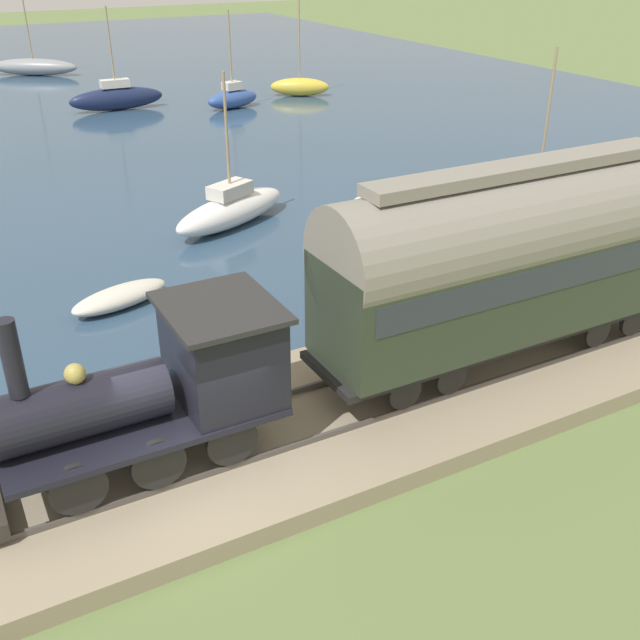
{
  "coord_description": "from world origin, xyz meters",
  "views": [
    {
      "loc": [
        -10.19,
        3.26,
        9.16
      ],
      "look_at": [
        3.48,
        -4.16,
        1.08
      ],
      "focal_mm": 42.0,
      "sensor_mm": 36.0,
      "label": 1
    }
  ],
  "objects": [
    {
      "name": "sailboat_yellow",
      "position": [
        32.83,
        -18.62,
        0.6
      ],
      "size": [
        2.85,
        3.77,
        7.2
      ],
      "rotation": [
        0.0,
        0.0,
        -0.52
      ],
      "color": "gold",
      "rests_on": "harbor_water"
    },
    {
      "name": "rowboat_mid_harbor",
      "position": [
        12.0,
        -11.56,
        0.26
      ],
      "size": [
        2.43,
        2.5,
        0.5
      ],
      "rotation": [
        0.0,
        0.0,
        -0.75
      ],
      "color": "beige",
      "rests_on": "harbor_water"
    },
    {
      "name": "sailboat_white",
      "position": [
        13.13,
        -5.86,
        0.61
      ],
      "size": [
        3.46,
        5.24,
        5.21
      ],
      "rotation": [
        0.0,
        0.0,
        0.45
      ],
      "color": "white",
      "rests_on": "harbor_water"
    },
    {
      "name": "ground_plane",
      "position": [
        0.0,
        0.0,
        0.0
      ],
      "size": [
        200.0,
        200.0,
        0.0
      ],
      "primitive_type": "plane",
      "color": "#607542"
    },
    {
      "name": "rowboat_far_out",
      "position": [
        8.31,
        -7.26,
        0.18
      ],
      "size": [
        2.14,
        2.02,
        0.35
      ],
      "rotation": [
        0.0,
        0.0,
        0.89
      ],
      "color": "#B7B2A3",
      "rests_on": "harbor_water"
    },
    {
      "name": "sailboat_blue",
      "position": [
        31.38,
        -13.49,
        0.61
      ],
      "size": [
        1.91,
        3.54,
        5.36
      ],
      "rotation": [
        0.0,
        0.0,
        0.22
      ],
      "color": "#335199",
      "rests_on": "harbor_water"
    },
    {
      "name": "rowboat_off_pier",
      "position": [
        8.65,
        -0.72,
        0.28
      ],
      "size": [
        1.8,
        3.05,
        0.55
      ],
      "rotation": [
        0.0,
        0.0,
        0.29
      ],
      "color": "beige",
      "rests_on": "harbor_water"
    },
    {
      "name": "sailboat_navy",
      "position": [
        34.11,
        -7.44,
        0.71
      ],
      "size": [
        1.08,
        5.4,
        5.59
      ],
      "rotation": [
        0.0,
        0.0,
        -0.01
      ],
      "color": "#192347",
      "rests_on": "harbor_water"
    },
    {
      "name": "passenger_coach",
      "position": [
        1.04,
        -7.6,
        2.95
      ],
      "size": [
        2.39,
        9.39,
        4.46
      ],
      "color": "black",
      "rests_on": "rail_embankment"
    },
    {
      "name": "sailboat_gray",
      "position": [
        48.69,
        -5.33,
        0.61
      ],
      "size": [
        4.66,
        6.06,
        7.88
      ],
      "rotation": [
        0.0,
        0.0,
        -0.58
      ],
      "color": "gray",
      "rests_on": "harbor_water"
    },
    {
      "name": "steam_locomotive",
      "position": [
        1.04,
        0.28,
        2.09
      ],
      "size": [
        2.3,
        5.55,
        3.36
      ],
      "color": "black",
      "rests_on": "rail_embankment"
    },
    {
      "name": "rail_embankment",
      "position": [
        1.04,
        0.0,
        0.2
      ],
      "size": [
        5.09,
        56.0,
        0.52
      ],
      "color": "gray",
      "rests_on": "ground"
    },
    {
      "name": "sailboat_black",
      "position": [
        10.48,
        -17.56,
        0.76
      ],
      "size": [
        2.32,
        4.46,
        5.54
      ],
      "rotation": [
        0.0,
        0.0,
        -0.15
      ],
      "color": "black",
      "rests_on": "harbor_water"
    }
  ]
}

